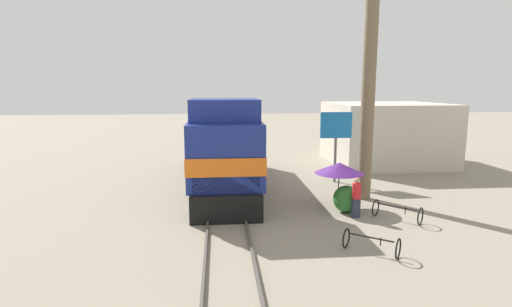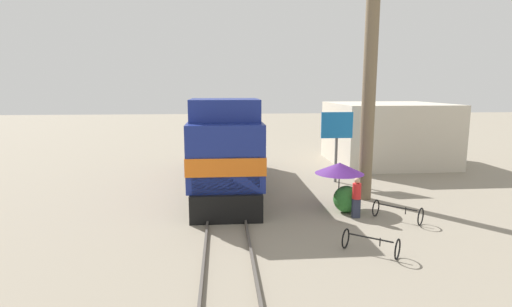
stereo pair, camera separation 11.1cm
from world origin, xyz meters
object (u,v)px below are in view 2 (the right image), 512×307
(vendor_umbrella, at_px, (340,168))
(bicycle_spare, at_px, (371,243))
(locomotive, at_px, (225,148))
(billboard_sign, at_px, (337,131))
(utility_pole, at_px, (370,74))
(bicycle, at_px, (398,212))
(person_bystander, at_px, (357,196))

(vendor_umbrella, distance_m, bicycle_spare, 5.06)
(locomotive, distance_m, billboard_sign, 6.08)
(locomotive, bearing_deg, utility_pole, -24.00)
(bicycle, relative_size, bicycle_spare, 1.03)
(billboard_sign, height_order, bicycle, billboard_sign)
(vendor_umbrella, xyz_separation_m, billboard_sign, (1.17, 4.55, 1.09))
(utility_pole, relative_size, billboard_sign, 2.98)
(vendor_umbrella, relative_size, billboard_sign, 0.55)
(vendor_umbrella, bearing_deg, person_bystander, -78.71)
(billboard_sign, bearing_deg, utility_pole, -83.08)
(vendor_umbrella, height_order, person_bystander, vendor_umbrella)
(billboard_sign, bearing_deg, bicycle, -84.77)
(utility_pole, height_order, person_bystander, utility_pole)
(bicycle, bearing_deg, person_bystander, 114.78)
(person_bystander, distance_m, bicycle, 1.65)
(locomotive, height_order, bicycle_spare, locomotive)
(person_bystander, bearing_deg, utility_pole, 63.70)
(utility_pole, xyz_separation_m, billboard_sign, (-0.41, 3.36, -2.88))
(vendor_umbrella, distance_m, person_bystander, 1.69)
(locomotive, xyz_separation_m, vendor_umbrella, (4.84, -4.05, -0.29))
(billboard_sign, distance_m, person_bystander, 6.35)
(utility_pole, height_order, vendor_umbrella, utility_pole)
(bicycle, height_order, bicycle_spare, bicycle)
(locomotive, bearing_deg, person_bystander, -46.92)
(bicycle, bearing_deg, bicycle_spare, -173.29)
(utility_pole, bearing_deg, person_bystander, -116.30)
(vendor_umbrella, xyz_separation_m, bicycle, (1.77, -1.93, -1.36))
(bicycle, bearing_deg, locomotive, 91.26)
(locomotive, bearing_deg, bicycle, -42.15)
(utility_pole, bearing_deg, billboard_sign, 96.92)
(person_bystander, relative_size, bicycle, 0.92)
(billboard_sign, bearing_deg, vendor_umbrella, -104.46)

